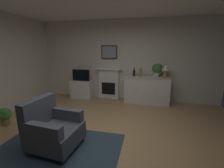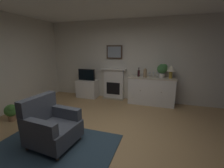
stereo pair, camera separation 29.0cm
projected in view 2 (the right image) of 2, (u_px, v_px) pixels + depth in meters
The scene contains 17 objects.
ground_plane at pixel (102, 144), 2.99m from camera, with size 6.15×5.47×0.10m, color tan.
wall_rear at pixel (131, 61), 5.17m from camera, with size 6.15×0.06×2.71m, color silver.
area_rug at pixel (56, 146), 2.83m from camera, with size 2.21×1.44×0.02m, color #2D4251.
fireplace_unit at pixel (114, 84), 5.41m from camera, with size 0.87×0.30×1.10m.
framed_picture at pixel (114, 52), 5.20m from camera, with size 0.55×0.04×0.45m.
sideboard_cabinet at pixel (151, 91), 4.87m from camera, with size 1.45×0.49×0.88m.
table_lamp at pixel (171, 69), 4.54m from camera, with size 0.26×0.26×0.40m.
wine_bottle at pixel (139, 73), 4.92m from camera, with size 0.08×0.08×0.29m.
wine_glass_left at pixel (150, 73), 4.76m from camera, with size 0.07×0.07×0.16m.
wine_glass_center at pixel (154, 73), 4.75m from camera, with size 0.07×0.07×0.16m.
wine_glass_right at pixel (157, 74), 4.70m from camera, with size 0.07×0.07×0.16m.
vase_decorative at pixel (145, 73), 4.76m from camera, with size 0.11×0.11×0.28m.
tv_cabinet at pixel (87, 89), 5.61m from camera, with size 0.75×0.42×0.64m.
tv_set at pixel (87, 75), 5.46m from camera, with size 0.62×0.07×0.40m.
potted_plant_fern at pixel (11, 111), 3.77m from camera, with size 0.30×0.30×0.43m.
potted_plant_small at pixel (162, 69), 4.66m from camera, with size 0.30×0.30×0.43m.
armchair at pixel (51, 126), 2.81m from camera, with size 0.87×0.84×0.92m.
Camera 2 is at (1.00, -2.45, 1.78)m, focal length 24.37 mm.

